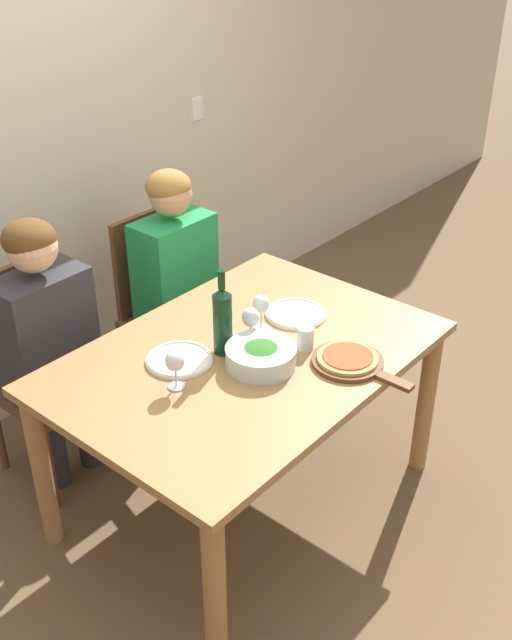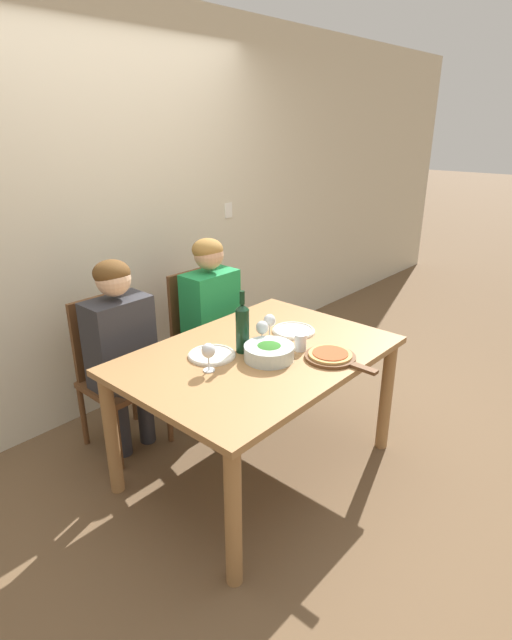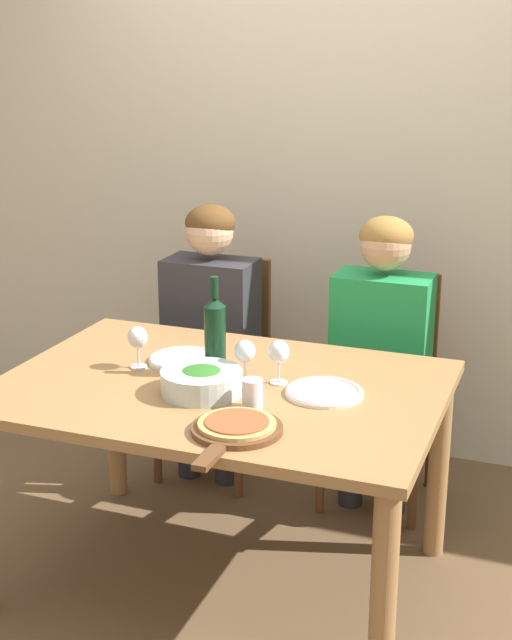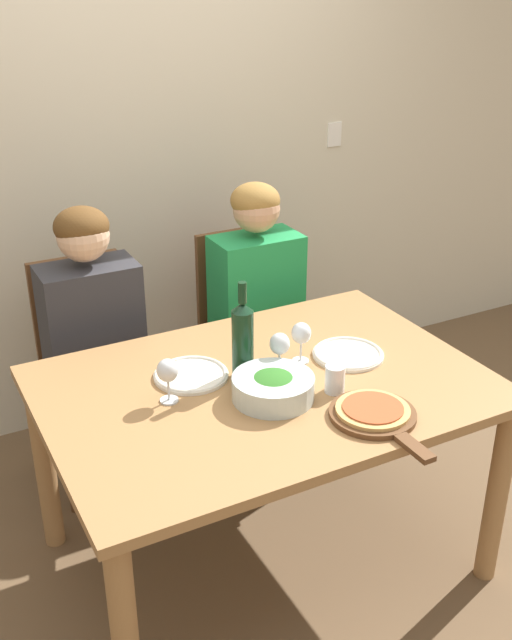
{
  "view_description": "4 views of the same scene",
  "coord_description": "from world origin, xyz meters",
  "views": [
    {
      "loc": [
        -1.81,
        -1.58,
        2.32
      ],
      "look_at": [
        0.11,
        0.04,
        0.84
      ],
      "focal_mm": 42.0,
      "sensor_mm": 36.0,
      "label": 1
    },
    {
      "loc": [
        -1.85,
        -1.63,
        1.93
      ],
      "look_at": [
        0.01,
        0.02,
        0.94
      ],
      "focal_mm": 28.0,
      "sensor_mm": 36.0,
      "label": 2
    },
    {
      "loc": [
        1.09,
        -2.56,
        1.85
      ],
      "look_at": [
        0.08,
        0.12,
        0.95
      ],
      "focal_mm": 50.0,
      "sensor_mm": 36.0,
      "label": 3
    },
    {
      "loc": [
        -1.04,
        -1.91,
        2.02
      ],
      "look_at": [
        0.02,
        0.1,
        0.95
      ],
      "focal_mm": 42.0,
      "sensor_mm": 36.0,
      "label": 4
    }
  ],
  "objects": [
    {
      "name": "chair_left",
      "position": [
        -0.37,
        0.87,
        0.5
      ],
      "size": [
        0.42,
        0.42,
        0.95
      ],
      "color": "brown",
      "rests_on": "ground"
    },
    {
      "name": "pizza_on_board",
      "position": [
        0.2,
        -0.35,
        0.77
      ],
      "size": [
        0.27,
        0.41,
        0.04
      ],
      "color": "brown",
      "rests_on": "dining_table"
    },
    {
      "name": "dinner_plate_left",
      "position": [
        -0.2,
        0.15,
        0.77
      ],
      "size": [
        0.25,
        0.25,
        0.02
      ],
      "color": "silver",
      "rests_on": "dining_table"
    },
    {
      "name": "wine_glass_centre",
      "position": [
        0.08,
        0.04,
        0.86
      ],
      "size": [
        0.07,
        0.07,
        0.15
      ],
      "color": "silver",
      "rests_on": "dining_table"
    },
    {
      "name": "wine_bottle",
      "position": [
        -0.05,
        0.07,
        0.9
      ],
      "size": [
        0.07,
        0.07,
        0.35
      ],
      "color": "black",
      "rests_on": "dining_table"
    },
    {
      "name": "broccoli_bowl",
      "position": [
        -0.02,
        -0.1,
        0.8
      ],
      "size": [
        0.27,
        0.27,
        0.09
      ],
      "color": "silver",
      "rests_on": "dining_table"
    },
    {
      "name": "wine_glass_right",
      "position": [
        0.18,
        0.07,
        0.86
      ],
      "size": [
        0.07,
        0.07,
        0.15
      ],
      "color": "silver",
      "rests_on": "dining_table"
    },
    {
      "name": "dining_table",
      "position": [
        0.0,
        0.0,
        0.65
      ],
      "size": [
        1.47,
        1.03,
        0.76
      ],
      "color": "#9E7042",
      "rests_on": "ground"
    },
    {
      "name": "wine_glass_left",
      "position": [
        -0.33,
        0.04,
        0.86
      ],
      "size": [
        0.07,
        0.07,
        0.15
      ],
      "color": "silver",
      "rests_on": "dining_table"
    },
    {
      "name": "dinner_plate_right",
      "position": [
        0.35,
        0.03,
        0.77
      ],
      "size": [
        0.25,
        0.25,
        0.02
      ],
      "color": "silver",
      "rests_on": "dining_table"
    },
    {
      "name": "chair_right",
      "position": [
        0.37,
        0.87,
        0.5
      ],
      "size": [
        0.42,
        0.42,
        0.95
      ],
      "color": "brown",
      "rests_on": "ground"
    },
    {
      "name": "water_tumbler",
      "position": [
        0.17,
        -0.16,
        0.81
      ],
      "size": [
        0.07,
        0.07,
        0.09
      ],
      "color": "silver",
      "rests_on": "dining_table"
    },
    {
      "name": "person_man",
      "position": [
        0.37,
        0.75,
        0.73
      ],
      "size": [
        0.47,
        0.51,
        1.21
      ],
      "color": "#28282D",
      "rests_on": "ground"
    },
    {
      "name": "back_wall",
      "position": [
        0.0,
        1.32,
        1.35
      ],
      "size": [
        10.0,
        0.06,
        2.7
      ],
      "color": "beige",
      "rests_on": "ground"
    },
    {
      "name": "person_woman",
      "position": [
        -0.37,
        0.75,
        0.73
      ],
      "size": [
        0.47,
        0.51,
        1.21
      ],
      "color": "#28282D",
      "rests_on": "ground"
    },
    {
      "name": "ground_plane",
      "position": [
        0.0,
        0.0,
        0.0
      ],
      "size": [
        40.0,
        40.0,
        0.0
      ],
      "primitive_type": "plane",
      "color": "brown"
    }
  ]
}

